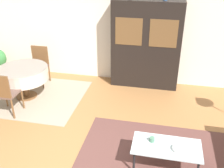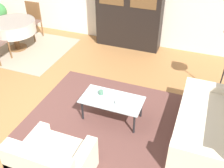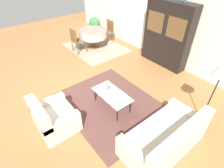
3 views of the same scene
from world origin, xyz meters
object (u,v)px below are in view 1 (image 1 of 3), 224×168
dining_chair_near (4,92)px  bowl (180,149)px  dining_table (23,74)px  dining_chair_far (39,63)px  cup (152,139)px  display_cabinet (146,45)px  coffee_table (166,148)px

dining_chair_near → bowl: dining_chair_near is taller
dining_table → dining_chair_far: 0.79m
dining_chair_near → cup: (3.07, -0.79, -0.09)m
dining_table → dining_chair_near: 0.79m
dining_chair_far → display_cabinet: bearing=-170.5°
dining_table → dining_chair_near: (0.00, -0.78, -0.05)m
dining_table → cup: (3.07, -1.57, -0.13)m
display_cabinet → dining_chair_far: 2.75m
coffee_table → cup: bearing=164.2°
bowl → dining_chair_far: bearing=144.7°
dining_chair_far → dining_table: bearing=90.0°
dining_chair_near → bowl: size_ratio=4.44×
coffee_table → dining_chair_near: bearing=165.5°
display_cabinet → dining_chair_far: display_cabinet is taller
dining_chair_far → cup: dining_chair_far is taller
dining_table → display_cabinet: bearing=24.8°
dining_table → dining_chair_far: dining_chair_far is taller
cup → bowl: 0.44m
display_cabinet → bowl: 3.10m
coffee_table → bowl: size_ratio=4.91×
coffee_table → dining_table: size_ratio=0.94×
dining_chair_near → bowl: 3.61m
dining_chair_far → cup: 3.87m
bowl → dining_table: bearing=154.2°
coffee_table → dining_chair_far: 4.10m
coffee_table → display_cabinet: display_cabinet is taller
display_cabinet → bowl: bearing=-74.2°
dining_chair_near → dining_chair_far: (0.00, 1.57, 0.00)m
dining_table → cup: size_ratio=13.82×
display_cabinet → cup: 2.89m
dining_chair_far → bowl: (3.49, -2.47, -0.10)m
dining_chair_near → dining_chair_far: bearing=90.0°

